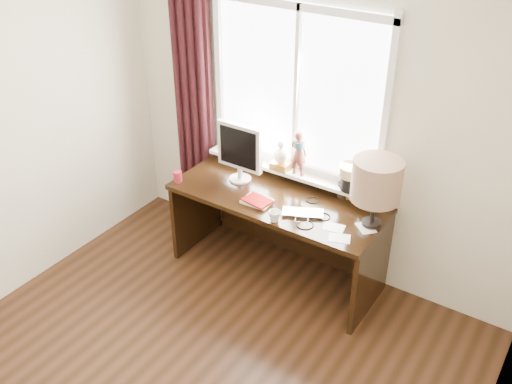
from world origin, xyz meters
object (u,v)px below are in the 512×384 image
Objects in this scene: mug at (274,216)px; desk at (283,217)px; laptop at (303,213)px; monitor at (240,149)px; red_cup at (178,177)px; table_lamp at (377,181)px.

mug reaches higher than desk.
monitor is at bearing 141.11° from laptop.
monitor is at bearing 36.70° from red_cup.
laptop is 3.36× the size of red_cup.
mug is 0.17× the size of table_lamp.
laptop is at bearing 55.25° from mug.
mug is at bearing -150.65° from table_lamp.
red_cup is 0.56m from monitor.
table_lamp is at bearing -0.72° from monitor.
mug is 0.98× the size of red_cup.
monitor is 1.17m from table_lamp.
monitor is (-0.40, -0.04, 0.52)m from desk.
red_cup is 0.05× the size of desk.
desk is (0.80, 0.34, -0.29)m from red_cup.
laptop is at bearing -13.71° from monitor.
table_lamp is (1.16, -0.01, 0.09)m from monitor.
laptop reaches higher than desk.
mug is 0.18× the size of monitor.
red_cup is 0.17× the size of table_lamp.
monitor is (-0.55, 0.36, 0.23)m from mug.
laptop is 0.44m from desk.
red_cup is at bearing -143.30° from monitor.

